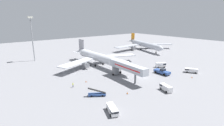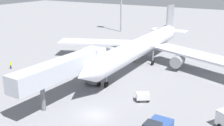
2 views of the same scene
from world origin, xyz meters
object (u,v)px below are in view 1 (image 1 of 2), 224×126
pushback_tug (162,72)px  service_van_near_left (166,87)px  service_van_near_center (112,109)px  apron_light_mast (31,30)px  safety_cone_alpha (192,77)px  airplane_background (144,44)px  safety_cone_bravo (86,81)px  ground_crew_worker_foreground (73,85)px  belt_loader_truck (97,94)px  service_van_mid_left (161,65)px  baggage_cart_rear_right (137,70)px  safety_cone_charlie (127,93)px  jet_bridge (126,67)px  airplane_at_gate (100,58)px  service_van_far_right (191,70)px

pushback_tug → service_van_near_left: (-14.14, -11.80, 0.02)m
service_van_near_center → apron_light_mast: apron_light_mast is taller
safety_cone_alpha → airplane_background: 65.13m
service_van_near_center → pushback_tug: bearing=17.7°
safety_cone_alpha → safety_cone_bravo: safety_cone_alpha is taller
service_van_near_center → apron_light_mast: size_ratio=0.23×
ground_crew_worker_foreground → safety_cone_bravo: 6.46m
belt_loader_truck → service_van_mid_left: bearing=10.3°
belt_loader_truck → airplane_background: 86.68m
baggage_cart_rear_right → safety_cone_charlie: size_ratio=3.48×
pushback_tug → service_van_mid_left: (8.54, 7.00, 0.18)m
apron_light_mast → safety_cone_charlie: bearing=-80.7°
jet_bridge → service_van_near_center: bearing=-140.0°
airplane_at_gate → pushback_tug: size_ratio=6.55×
safety_cone_bravo → apron_light_mast: size_ratio=0.03×
ground_crew_worker_foreground → safety_cone_alpha: size_ratio=2.63×
ground_crew_worker_foreground → safety_cone_bravo: (6.23, 1.58, -0.62)m
service_van_near_center → safety_cone_charlie: size_ratio=7.87×
jet_bridge → ground_crew_worker_foreground: jet_bridge is taller
airplane_at_gate → ground_crew_worker_foreground: bearing=-143.4°
belt_loader_truck → safety_cone_charlie: size_ratio=7.64×
pushback_tug → service_van_near_left: 18.41m
service_van_near_center → safety_cone_alpha: bearing=1.5°
jet_bridge → safety_cone_charlie: jet_bridge is taller
baggage_cart_rear_right → airplane_background: size_ratio=0.05×
service_van_near_left → ground_crew_worker_foreground: service_van_near_left is taller
jet_bridge → safety_cone_bravo: bearing=153.7°
belt_loader_truck → ground_crew_worker_foreground: belt_loader_truck is taller
baggage_cart_rear_right → service_van_far_right: bearing=-43.0°
safety_cone_alpha → safety_cone_charlie: safety_cone_charlie is taller
service_van_near_left → ground_crew_worker_foreground: (-23.25, 22.27, -0.26)m
jet_bridge → service_van_mid_left: bearing=4.3°
jet_bridge → service_van_far_right: bearing=-22.1°
service_van_far_right → safety_cone_bravo: service_van_far_right is taller
ground_crew_worker_foreground → safety_cone_alpha: 47.86m
belt_loader_truck → service_van_far_right: size_ratio=0.97×
airplane_at_gate → baggage_cart_rear_right: size_ratio=19.10×
apron_light_mast → jet_bridge: bearing=-70.2°
ground_crew_worker_foreground → apron_light_mast: apron_light_mast is taller
safety_cone_charlie → service_van_near_center: bearing=-150.8°
service_van_far_right → safety_cone_charlie: bearing=178.4°
ground_crew_worker_foreground → service_van_far_right: bearing=-19.2°
jet_bridge → pushback_tug: size_ratio=2.68×
safety_cone_bravo → ground_crew_worker_foreground: bearing=-165.8°
ground_crew_worker_foreground → service_van_near_left: bearing=-43.8°
safety_cone_bravo → safety_cone_charlie: 18.40m
belt_loader_truck → baggage_cart_rear_right: 30.84m
service_van_mid_left → belt_loader_truck: bearing=-169.7°
ground_crew_worker_foreground → airplane_background: size_ratio=0.04×
service_van_mid_left → safety_cone_alpha: (-3.02, -17.72, -1.02)m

